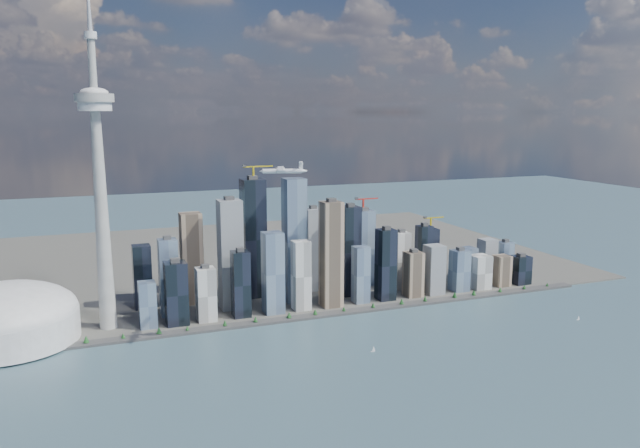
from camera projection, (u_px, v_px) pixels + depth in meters
name	position (u px, v px, depth m)	size (l,w,h in m)	color
ground	(368.00, 378.00, 794.04)	(4000.00, 4000.00, 0.00)	#35505D
seawall	(303.00, 317.00, 1023.37)	(1100.00, 22.00, 4.00)	#383838
land	(238.00, 259.00, 1436.90)	(1400.00, 900.00, 3.00)	#4C4C47
shoreline_trees	(303.00, 314.00, 1022.17)	(960.53, 7.20, 8.80)	#3F2D1E
skyscraper_cluster	(318.00, 260.00, 1111.40)	(736.00, 142.00, 240.62)	black
needle_tower	(99.00, 179.00, 931.24)	(56.00, 56.00, 550.50)	gray
dome_stadium	(6.00, 318.00, 907.35)	(200.00, 200.00, 86.00)	silver
airplane	(283.00, 170.00, 842.65)	(63.61, 56.80, 15.80)	white
sailboat_west	(373.00, 350.00, 882.06)	(6.81, 2.22, 9.43)	white
sailboat_east	(578.00, 318.00, 1017.08)	(6.13, 1.83, 8.51)	white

